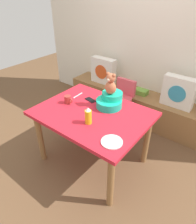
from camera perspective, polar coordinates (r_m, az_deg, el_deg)
ground_plane at (r=2.71m, az=-1.34°, el=-13.26°), size 8.00×8.00×0.00m
back_wall at (r=3.24m, az=16.34°, el=20.00°), size 4.40×0.10×2.60m
window_bench at (r=3.40m, az=11.74°, el=1.58°), size 2.60×0.44×0.46m
pillow_floral_left at (r=3.52m, az=1.54°, el=11.64°), size 0.44×0.15×0.44m
pillow_floral_right at (r=3.01m, az=21.94°, el=5.27°), size 0.44×0.15×0.44m
book_stack at (r=3.27m, az=12.17°, el=5.64°), size 0.20×0.14×0.08m
dining_table at (r=2.30m, az=-1.54°, el=-2.19°), size 1.24×0.94×0.74m
highchair at (r=2.96m, az=6.50°, el=3.66°), size 0.34×0.45×0.79m
infant_seat_teal at (r=2.32m, az=3.45°, el=3.26°), size 0.30×0.33×0.16m
teddy_bear at (r=2.22m, az=3.62°, el=7.88°), size 0.13×0.12×0.25m
ketchup_bottle at (r=2.02m, az=-2.79°, el=-1.13°), size 0.07×0.07×0.18m
coffee_mug at (r=2.41m, az=-8.58°, el=3.54°), size 0.12×0.08×0.09m
dinner_plate_near at (r=1.83m, az=3.95°, el=-8.48°), size 0.20×0.20×0.01m
cell_phone at (r=2.47m, az=-2.15°, el=3.45°), size 0.15×0.10×0.01m
table_fork at (r=2.59m, az=-5.74°, el=4.73°), size 0.02×0.17×0.01m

